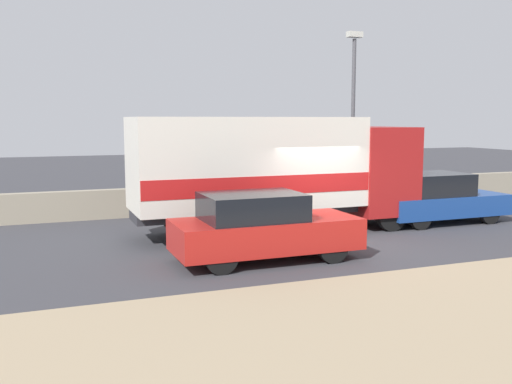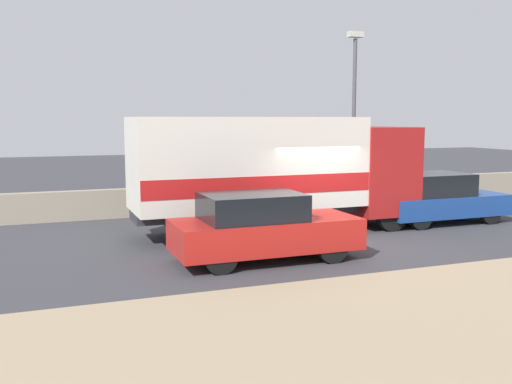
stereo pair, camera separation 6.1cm
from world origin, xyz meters
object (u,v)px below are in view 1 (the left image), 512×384
Objects in this scene: street_lamp at (353,106)px; car_sedan_second at (436,198)px; box_truck at (274,169)px; car_hatchback at (262,227)px.

street_lamp reaches higher than car_sedan_second.
street_lamp is 6.13m from box_truck.
box_truck is 5.50m from car_sedan_second.
street_lamp reaches higher than box_truck.
car_hatchback is (-6.17, -6.47, -2.93)m from street_lamp.
car_hatchback is at bearing -133.65° from street_lamp.
car_sedan_second is (6.92, 2.57, -0.01)m from car_hatchback.
car_hatchback is at bearing -117.67° from box_truck.
box_truck is 1.92× the size of car_hatchback.
box_truck is 3.47m from car_hatchback.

